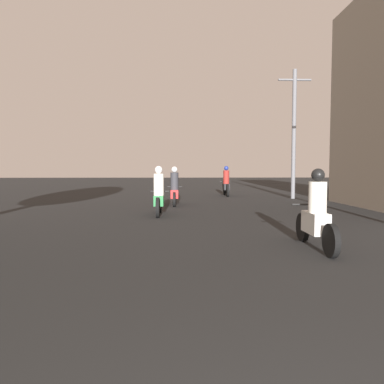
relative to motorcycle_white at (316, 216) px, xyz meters
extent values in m
cylinder|color=black|center=(0.00, 0.74, -0.32)|extent=(0.10, 0.57, 0.57)
cylinder|color=black|center=(0.00, -0.70, -0.32)|extent=(0.10, 0.57, 0.57)
cube|color=silver|center=(0.00, 0.02, -0.12)|extent=(0.30, 0.73, 0.39)
cylinder|color=black|center=(0.00, 0.49, 0.17)|extent=(0.60, 0.04, 0.04)
cylinder|color=silver|center=(0.00, -0.05, 0.35)|extent=(0.32, 0.32, 0.56)
sphere|color=black|center=(0.00, -0.05, 0.76)|extent=(0.24, 0.24, 0.24)
cylinder|color=black|center=(-3.16, 5.73, -0.30)|extent=(0.10, 0.61, 0.61)
cylinder|color=black|center=(-3.16, 4.47, -0.30)|extent=(0.10, 0.61, 0.61)
cube|color=#1E6B33|center=(-3.16, 5.10, -0.13)|extent=(0.30, 0.71, 0.33)
cylinder|color=black|center=(-3.16, 5.51, 0.13)|extent=(0.60, 0.04, 0.04)
cylinder|color=silver|center=(-3.16, 5.03, 0.37)|extent=(0.32, 0.32, 0.68)
sphere|color=silver|center=(-3.16, 5.03, 0.83)|extent=(0.24, 0.24, 0.24)
cylinder|color=black|center=(-2.71, 9.12, -0.32)|extent=(0.10, 0.57, 0.57)
cylinder|color=black|center=(-2.71, 7.66, -0.32)|extent=(0.10, 0.57, 0.57)
cube|color=red|center=(-2.71, 8.39, -0.15)|extent=(0.30, 0.84, 0.33)
cylinder|color=black|center=(-2.71, 8.86, 0.12)|extent=(0.60, 0.04, 0.04)
cylinder|color=#2D2D33|center=(-2.71, 8.30, 0.37)|extent=(0.32, 0.32, 0.70)
sphere|color=silver|center=(-2.71, 8.30, 0.83)|extent=(0.24, 0.24, 0.24)
cylinder|color=black|center=(0.00, 14.03, -0.27)|extent=(0.10, 0.67, 0.67)
cylinder|color=black|center=(0.00, 12.66, -0.27)|extent=(0.10, 0.67, 0.67)
cube|color=black|center=(0.00, 13.34, -0.10)|extent=(0.30, 0.95, 0.33)
cylinder|color=black|center=(0.00, 13.79, 0.16)|extent=(0.60, 0.04, 0.04)
cylinder|color=maroon|center=(0.00, 13.25, 0.41)|extent=(0.32, 0.32, 0.71)
sphere|color=navy|center=(0.00, 13.25, 0.89)|extent=(0.24, 0.24, 0.24)
cylinder|color=slate|center=(3.06, 11.42, 2.52)|extent=(0.20, 0.20, 6.25)
cylinder|color=slate|center=(3.06, 11.42, 5.15)|extent=(1.60, 0.10, 0.10)
camera|label=1|loc=(-2.50, -6.73, 0.88)|focal=35.00mm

